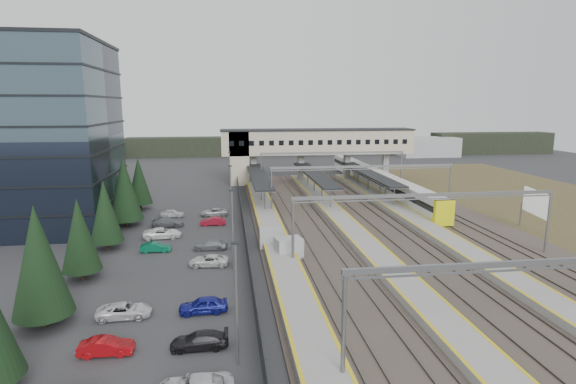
{
  "coord_description": "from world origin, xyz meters",
  "views": [
    {
      "loc": [
        -8.3,
        -50.94,
        16.12
      ],
      "look_at": [
        0.05,
        10.86,
        4.0
      ],
      "focal_mm": 28.0,
      "sensor_mm": 36.0,
      "label": 1
    }
  ],
  "objects": [
    {
      "name": "ground",
      "position": [
        0.0,
        0.0,
        0.0
      ],
      "size": [
        220.0,
        220.0,
        0.0
      ],
      "primitive_type": "plane",
      "color": "#2B2B2D",
      "rests_on": "ground"
    },
    {
      "name": "office_building",
      "position": [
        -36.0,
        12.0,
        12.19
      ],
      "size": [
        24.3,
        18.3,
        24.3
      ],
      "color": "#364854",
      "rests_on": "ground"
    },
    {
      "name": "conifer_row",
      "position": [
        -22.0,
        -3.86,
        4.84
      ],
      "size": [
        4.42,
        49.82,
        9.5
      ],
      "color": "black",
      "rests_on": "ground"
    },
    {
      "name": "car_park",
      "position": [
        -13.38,
        -7.08,
        0.59
      ],
      "size": [
        10.62,
        44.43,
        1.29
      ],
      "color": "#9C9CA0",
      "rests_on": "ground"
    },
    {
      "name": "lampposts",
      "position": [
        -8.0,
        1.25,
        4.34
      ],
      "size": [
        0.5,
        53.25,
        8.07
      ],
      "color": "slate",
      "rests_on": "ground"
    },
    {
      "name": "fence",
      "position": [
        -6.5,
        5.0,
        1.0
      ],
      "size": [
        0.08,
        90.0,
        2.0
      ],
      "color": "#26282B",
      "rests_on": "ground"
    },
    {
      "name": "relay_cabin_near",
      "position": [
        -2.12,
        -5.72,
        1.14
      ],
      "size": [
        3.08,
        2.51,
        2.28
      ],
      "color": "#999C9E",
      "rests_on": "ground"
    },
    {
      "name": "relay_cabin_far",
      "position": [
        -3.67,
        -2.0,
        1.14
      ],
      "size": [
        2.62,
        2.24,
        2.28
      ],
      "color": "#999C9E",
      "rests_on": "ground"
    },
    {
      "name": "rail_corridor",
      "position": [
        9.34,
        5.0,
        0.29
      ],
      "size": [
        34.0,
        90.0,
        0.92
      ],
      "color": "#3B332D",
      "rests_on": "ground"
    },
    {
      "name": "canopies",
      "position": [
        7.0,
        27.0,
        3.92
      ],
      "size": [
        23.1,
        30.0,
        3.28
      ],
      "color": "black",
      "rests_on": "ground"
    },
    {
      "name": "footbridge",
      "position": [
        7.7,
        42.0,
        7.93
      ],
      "size": [
        40.4,
        6.4,
        11.2
      ],
      "color": "tan",
      "rests_on": "ground"
    },
    {
      "name": "gantries",
      "position": [
        12.0,
        3.0,
        6.0
      ],
      "size": [
        28.4,
        62.28,
        7.17
      ],
      "color": "slate",
      "rests_on": "ground"
    },
    {
      "name": "train",
      "position": [
        20.0,
        31.66,
        1.95
      ],
      "size": [
        2.73,
        56.93,
        3.43
      ],
      "color": "silver",
      "rests_on": "ground"
    },
    {
      "name": "billboard",
      "position": [
        30.62,
        0.34,
        3.66
      ],
      "size": [
        1.23,
        6.24,
        5.42
      ],
      "color": "slate",
      "rests_on": "ground"
    },
    {
      "name": "treeline_far",
      "position": [
        23.81,
        92.28,
        2.95
      ],
      "size": [
        170.0,
        19.0,
        7.0
      ],
      "color": "black",
      "rests_on": "ground"
    }
  ]
}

